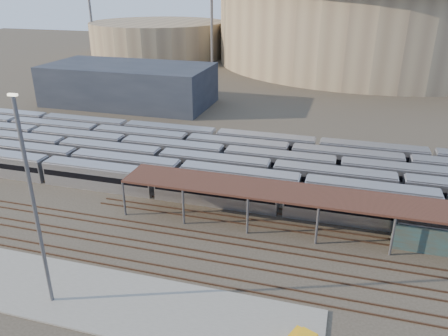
% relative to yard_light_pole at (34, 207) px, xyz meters
% --- Properties ---
extents(ground, '(420.00, 420.00, 0.00)m').
position_rel_yard_light_pole_xyz_m(ground, '(6.62, 16.63, -10.75)').
color(ground, '#383026').
rests_on(ground, ground).
extents(apron, '(50.00, 9.00, 0.20)m').
position_rel_yard_light_pole_xyz_m(apron, '(1.62, 1.63, -10.65)').
color(apron, gray).
rests_on(apron, ground).
extents(subway_trains, '(129.18, 23.90, 3.60)m').
position_rel_yard_light_pole_xyz_m(subway_trains, '(4.64, 35.13, -8.95)').
color(subway_trains, silver).
rests_on(subway_trains, ground).
extents(inspection_shed, '(60.30, 6.00, 5.30)m').
position_rel_yard_light_pole_xyz_m(inspection_shed, '(28.62, 20.63, -5.76)').
color(inspection_shed, '#5D5D62').
rests_on(inspection_shed, ground).
extents(empty_tracks, '(170.00, 9.62, 0.18)m').
position_rel_yard_light_pole_xyz_m(empty_tracks, '(6.62, 11.63, -10.66)').
color(empty_tracks, '#4C3323').
rests_on(empty_tracks, ground).
extents(stadium, '(124.00, 124.00, 32.50)m').
position_rel_yard_light_pole_xyz_m(stadium, '(31.62, 156.63, 5.72)').
color(stadium, gray).
rests_on(stadium, ground).
extents(secondary_arena, '(56.00, 56.00, 14.00)m').
position_rel_yard_light_pole_xyz_m(secondary_arena, '(-53.38, 146.63, -3.75)').
color(secondary_arena, gray).
rests_on(secondary_arena, ground).
extents(service_building, '(42.00, 20.00, 10.00)m').
position_rel_yard_light_pole_xyz_m(service_building, '(-28.38, 71.63, -5.75)').
color(service_building, '#1E232D').
rests_on(service_building, ground).
extents(floodlight_0, '(4.00, 1.00, 38.40)m').
position_rel_yard_light_pole_xyz_m(floodlight_0, '(-23.38, 126.63, 9.90)').
color(floodlight_0, '#5D5D62').
rests_on(floodlight_0, ground).
extents(floodlight_1, '(4.00, 1.00, 38.40)m').
position_rel_yard_light_pole_xyz_m(floodlight_1, '(-78.38, 136.63, 9.90)').
color(floodlight_1, '#5D5D62').
rests_on(floodlight_1, ground).
extents(floodlight_3, '(4.00, 1.00, 38.40)m').
position_rel_yard_light_pole_xyz_m(floodlight_3, '(-3.38, 176.63, 9.90)').
color(floodlight_3, '#5D5D62').
rests_on(floodlight_3, ground).
extents(yard_light_pole, '(0.81, 0.36, 20.93)m').
position_rel_yard_light_pole_xyz_m(yard_light_pole, '(0.00, 0.00, 0.00)').
color(yard_light_pole, '#5D5D62').
rests_on(yard_light_pole, apron).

